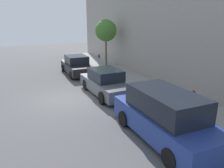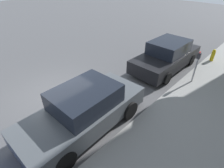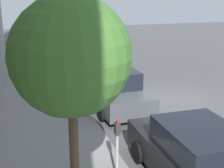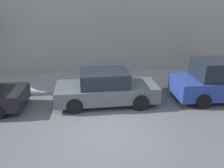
% 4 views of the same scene
% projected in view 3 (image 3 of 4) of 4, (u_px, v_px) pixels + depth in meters
% --- Properties ---
extents(ground_plane, '(60.00, 60.00, 0.00)m').
position_uv_depth(ground_plane, '(167.00, 101.00, 13.18)').
color(ground_plane, '#515154').
extents(sidewalk, '(3.13, 32.00, 0.15)m').
position_uv_depth(sidewalk, '(46.00, 113.00, 11.67)').
color(sidewalk, gray).
rests_on(sidewalk, ground_plane).
extents(parked_minivan_nearest, '(2.02, 4.92, 1.90)m').
position_uv_depth(parked_minivan_nearest, '(83.00, 57.00, 17.55)').
color(parked_minivan_nearest, navy).
rests_on(parked_minivan_nearest, ground_plane).
extents(parked_sedan_second, '(1.92, 4.55, 1.54)m').
position_uv_depth(parked_sedan_second, '(113.00, 89.00, 12.42)').
color(parked_sedan_second, '#4C5156').
rests_on(parked_sedan_second, ground_plane).
extents(parked_sedan_third, '(1.92, 4.53, 1.54)m').
position_uv_depth(parked_sedan_third, '(197.00, 159.00, 7.18)').
color(parked_sedan_third, black).
rests_on(parked_sedan_third, ground_plane).
extents(parking_meter_near, '(0.11, 0.15, 1.46)m').
position_uv_depth(parking_meter_near, '(54.00, 57.00, 16.76)').
color(parking_meter_near, '#ADADB2').
rests_on(parking_meter_near, sidewalk).
extents(parking_meter_far, '(0.11, 0.15, 1.51)m').
position_uv_depth(parking_meter_far, '(117.00, 145.00, 7.11)').
color(parking_meter_far, '#ADADB2').
rests_on(parking_meter_far, sidewalk).
extents(street_tree, '(1.91, 1.91, 4.28)m').
position_uv_depth(street_tree, '(71.00, 58.00, 4.78)').
color(street_tree, brown).
rests_on(street_tree, sidewalk).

